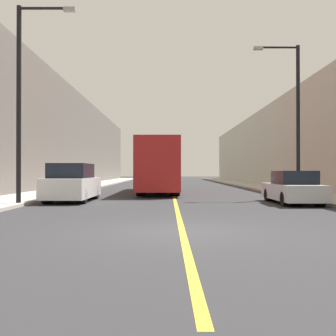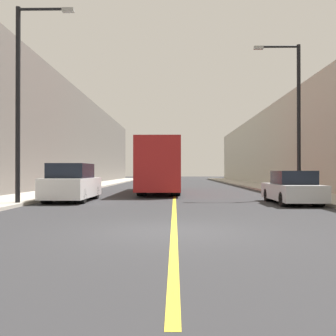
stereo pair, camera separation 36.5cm
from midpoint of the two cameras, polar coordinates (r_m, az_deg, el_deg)
name	(u,v)px [view 2 (the right image)]	position (r m, az deg, el deg)	size (l,w,h in m)	color
ground_plane	(174,231)	(9.72, 1.97, -9.20)	(200.00, 200.00, 0.00)	#2D2D30
sidewalk_left	(96,185)	(40.39, -10.14, -2.45)	(3.12, 72.00, 0.14)	#B2AA9E
sidewalk_right	(254,185)	(40.45, 12.56, -2.45)	(3.12, 72.00, 0.14)	#B2AA9E
building_row_left	(61,138)	(41.33, -14.99, 4.16)	(4.00, 72.00, 9.59)	#66605B
building_row_right	(289,146)	(41.37, 17.40, 3.09)	(4.00, 72.00, 8.05)	#B7B2A3
road_center_line	(175,186)	(39.63, 1.22, -2.59)	(0.16, 72.00, 0.01)	gold
bus	(161,166)	(27.20, -0.64, 0.32)	(2.58, 12.26, 3.44)	#AD1E1E
parked_suv_left	(72,184)	(19.81, -13.25, -2.24)	(1.96, 4.85, 1.85)	silver
car_right_near	(292,189)	(18.66, 18.12, -2.90)	(1.78, 4.49, 1.49)	silver
street_lamp_left	(22,92)	(18.11, -19.82, 10.31)	(2.50, 0.24, 8.37)	black
street_lamp_right	(295,111)	(22.43, 18.41, 7.92)	(2.50, 0.24, 8.15)	black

